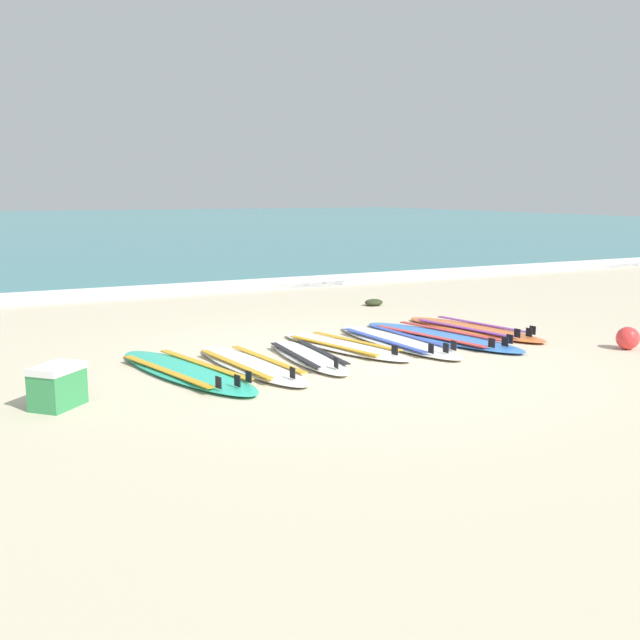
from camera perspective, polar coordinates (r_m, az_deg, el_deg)
ground_plane at (r=8.19m, az=2.11°, el=-3.12°), size 80.00×80.00×0.00m
sea at (r=43.02m, az=-21.35°, el=6.91°), size 80.00×60.00×0.10m
wave_foam_strip at (r=13.95m, az=-10.26°, el=2.41°), size 80.00×0.98×0.11m
surfboard_0 at (r=7.66m, az=-10.48°, el=-3.94°), size 1.20×2.53×0.18m
surfboard_1 at (r=7.84m, az=-5.40°, el=-3.49°), size 0.82×2.23×0.18m
surfboard_2 at (r=8.19m, az=-0.92°, el=-2.86°), size 0.57×1.93×0.18m
surfboard_3 at (r=8.73m, az=1.88°, el=-2.06°), size 1.07×2.17×0.18m
surfboard_4 at (r=9.06m, az=6.04°, el=-1.66°), size 0.76×2.41×0.18m
surfboard_5 at (r=9.43m, az=9.38°, el=-1.28°), size 1.22×2.61×0.18m
surfboard_6 at (r=10.03m, az=11.88°, el=-0.69°), size 1.03×2.35×0.18m
cooler_box at (r=6.77m, az=-19.82°, el=-4.86°), size 0.54×0.54×0.38m
beach_ball at (r=9.44m, az=22.90°, el=-1.32°), size 0.27×0.27×0.27m
seaweed_clump_near_shoreline at (r=12.09m, az=4.22°, el=1.38°), size 0.31×0.25×0.11m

